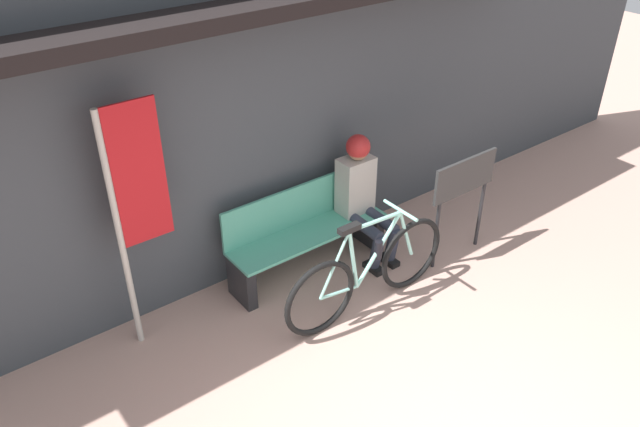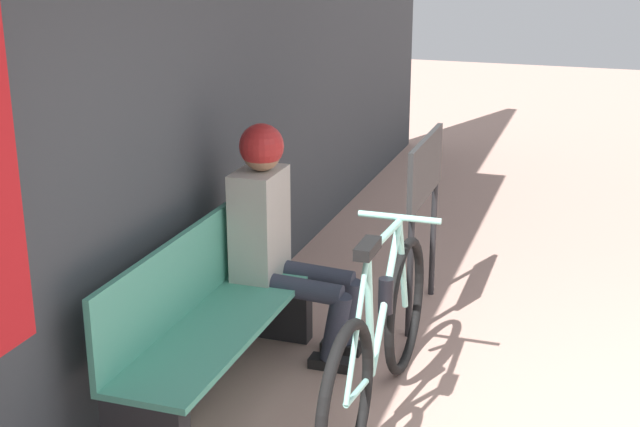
{
  "view_description": "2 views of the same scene",
  "coord_description": "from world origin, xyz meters",
  "views": [
    {
      "loc": [
        -2.29,
        -1.28,
        3.69
      ],
      "look_at": [
        0.42,
        2.29,
        0.85
      ],
      "focal_mm": 35.0,
      "sensor_mm": 36.0,
      "label": 1
    },
    {
      "loc": [
        -2.95,
        0.95,
        2.22
      ],
      "look_at": [
        0.78,
        2.2,
        0.93
      ],
      "focal_mm": 50.0,
      "sensor_mm": 36.0,
      "label": 2
    }
  ],
  "objects": [
    {
      "name": "storefront_wall",
      "position": [
        0.0,
        3.01,
        1.66
      ],
      "size": [
        12.0,
        0.56,
        3.2
      ],
      "color": "#3D4247",
      "rests_on": "ground_plane"
    },
    {
      "name": "park_bench_near",
      "position": [
        0.54,
        2.67,
        0.39
      ],
      "size": [
        1.59,
        0.42,
        0.84
      ],
      "color": "#51A88E",
      "rests_on": "ground_plane"
    },
    {
      "name": "bicycle",
      "position": [
        0.63,
        1.87,
        0.39
      ],
      "size": [
        1.75,
        0.4,
        0.96
      ],
      "color": "black",
      "rests_on": "ground_plane"
    },
    {
      "name": "person_seated",
      "position": [
        1.13,
        2.56,
        0.71
      ],
      "size": [
        0.34,
        0.65,
        1.25
      ],
      "color": "#2D3342",
      "rests_on": "ground_plane"
    },
    {
      "name": "signboard",
      "position": [
        1.84,
        1.93,
        0.8
      ],
      "size": [
        0.78,
        0.04,
        1.08
      ],
      "color": "#232326",
      "rests_on": "ground_plane"
    }
  ]
}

